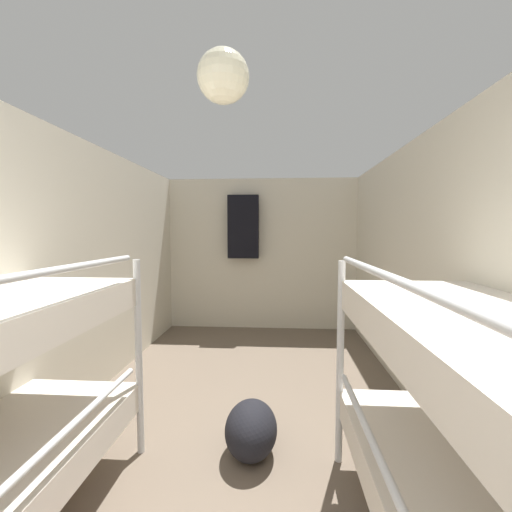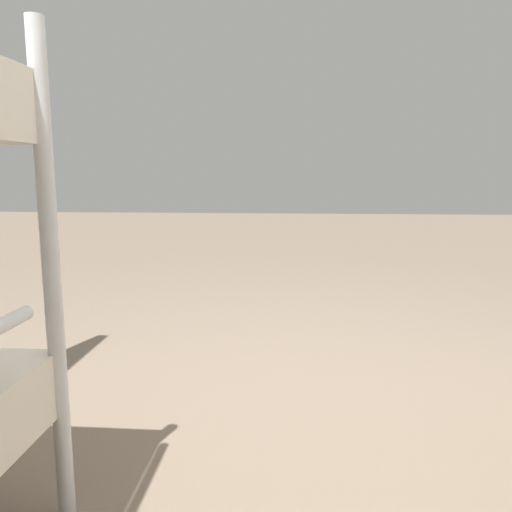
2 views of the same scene
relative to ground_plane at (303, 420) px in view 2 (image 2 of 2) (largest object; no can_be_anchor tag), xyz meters
The scene contains 1 object.
ground_plane is the anchor object (origin of this frame).
Camera 2 is at (0.04, 1.74, 0.90)m, focal length 35.00 mm.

